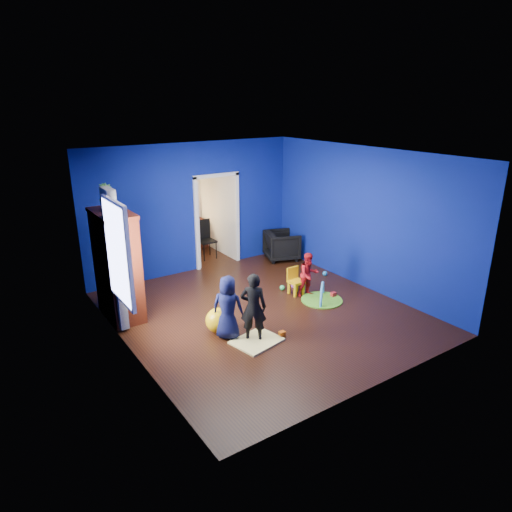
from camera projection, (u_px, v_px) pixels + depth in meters
floor at (263, 313)px, 8.50m from camera, size 5.00×5.50×0.01m
ceiling at (264, 155)px, 7.55m from camera, size 5.00×5.50×0.01m
wall_back at (193, 209)px, 10.18m from camera, size 5.00×0.02×2.90m
wall_front at (385, 290)px, 5.87m from camera, size 5.00×0.02×2.90m
wall_left at (124, 266)px, 6.70m from camera, size 0.02×5.50×2.90m
wall_right at (363, 218)px, 9.34m from camera, size 0.02×5.50×2.90m
alcove at (199, 207)px, 11.25m from camera, size 1.00×1.75×2.50m
armchair at (282, 245)px, 11.22m from camera, size 0.98×0.97×0.71m
child_black at (253, 307)px, 7.37m from camera, size 0.51×0.49×1.17m
child_navy at (228, 308)px, 7.46m from camera, size 0.61×0.62×1.09m
toddler_red at (309, 275)px, 9.09m from camera, size 0.48×0.40×0.91m
vase at (116, 208)px, 7.49m from camera, size 0.27×0.27×0.22m
potted_plant at (106, 196)px, 7.86m from camera, size 0.29×0.29×0.44m
tv_armoire at (117, 265)px, 8.08m from camera, size 0.58×1.14×1.96m
crt_tv at (119, 263)px, 8.09m from camera, size 0.46×0.70×0.54m
yellow_blanket at (257, 341)px, 7.48m from camera, size 0.86×0.74×0.03m
hopper_ball at (218, 320)px, 7.73m from camera, size 0.43×0.43×0.43m
kid_chair at (296, 283)px, 9.23m from camera, size 0.29×0.29×0.50m
play_mat at (322, 300)px, 9.01m from camera, size 0.81×0.81×0.02m
toy_arch at (322, 300)px, 9.00m from camera, size 0.56×0.55×0.73m
window_left at (117, 253)px, 6.95m from camera, size 0.03×0.95×1.55m
curtain at (115, 260)px, 7.54m from camera, size 0.14×0.42×2.40m
doorway at (217, 222)px, 10.63m from camera, size 1.16×0.10×2.10m
study_desk at (190, 235)px, 12.03m from camera, size 0.88×0.44×0.75m
desk_monitor at (186, 212)px, 11.93m from camera, size 0.40×0.05×0.32m
desk_lamp at (178, 215)px, 11.75m from camera, size 0.14×0.14×0.14m
folding_chair at (207, 240)px, 11.25m from camera, size 0.40×0.40×0.92m
book_shelf at (184, 171)px, 11.58m from camera, size 0.88×0.24×0.04m
toy_0 at (333, 295)px, 9.15m from camera, size 0.10×0.08×0.10m
toy_1 at (325, 273)px, 10.25m from camera, size 0.11×0.11×0.11m
toy_2 at (282, 334)px, 7.63m from camera, size 0.10×0.08×0.10m
toy_3 at (282, 288)px, 9.48m from camera, size 0.11×0.11×0.11m
toy_4 at (294, 285)px, 9.63m from camera, size 0.10×0.08×0.10m
toy_5 at (220, 317)px, 8.24m from camera, size 0.10×0.08×0.10m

